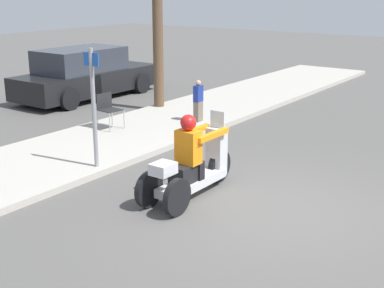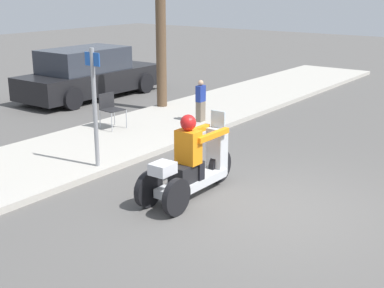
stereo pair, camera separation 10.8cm
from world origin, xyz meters
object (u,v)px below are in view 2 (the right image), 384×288
at_px(parked_car_lot_center, 89,74).
at_px(tree_trunk, 161,43).
at_px(motorcycle_trike, 192,167).
at_px(street_sign, 95,103).
at_px(folding_chair_set_back, 110,107).
at_px(spectator_end_of_line, 201,102).

xyz_separation_m(parked_car_lot_center, tree_trunk, (0.01, -2.92, 1.14)).
height_order(motorcycle_trike, street_sign, street_sign).
relative_size(folding_chair_set_back, tree_trunk, 0.23).
xyz_separation_m(motorcycle_trike, folding_chair_set_back, (2.06, 3.93, 0.11)).
distance_m(motorcycle_trike, folding_chair_set_back, 4.44).
distance_m(folding_chair_set_back, parked_car_lot_center, 4.28).
bearing_deg(folding_chair_set_back, street_sign, -140.11).
xyz_separation_m(motorcycle_trike, tree_trunk, (4.61, 4.46, 1.36)).
bearing_deg(tree_trunk, motorcycle_trike, -135.93).
bearing_deg(motorcycle_trike, street_sign, 92.53).
bearing_deg(spectator_end_of_line, street_sign, -173.59).
relative_size(parked_car_lot_center, tree_trunk, 1.35).
relative_size(motorcycle_trike, parked_car_lot_center, 0.46).
bearing_deg(spectator_end_of_line, parked_car_lot_center, 80.90).
xyz_separation_m(spectator_end_of_line, parked_car_lot_center, (0.77, 4.80, 0.11)).
relative_size(spectator_end_of_line, street_sign, 0.47).
bearing_deg(tree_trunk, folding_chair_set_back, -168.24).
bearing_deg(spectator_end_of_line, motorcycle_trike, -146.12).
xyz_separation_m(spectator_end_of_line, tree_trunk, (0.78, 1.89, 1.25)).
bearing_deg(street_sign, tree_trunk, 26.35).
relative_size(motorcycle_trike, tree_trunk, 0.63).
height_order(folding_chair_set_back, parked_car_lot_center, parked_car_lot_center).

